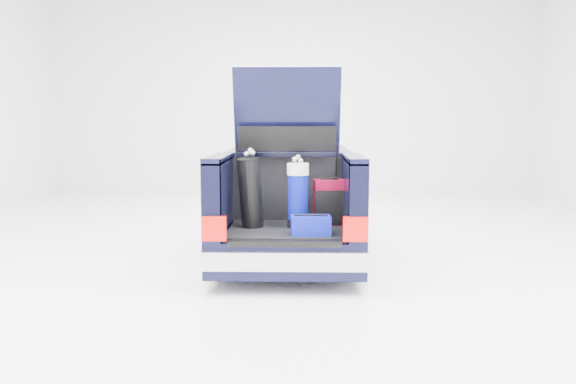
{
  "coord_description": "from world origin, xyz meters",
  "views": [
    {
      "loc": [
        0.17,
        -8.41,
        1.89
      ],
      "look_at": [
        0.0,
        -0.5,
        0.9
      ],
      "focal_mm": 38.0,
      "sensor_mm": 36.0,
      "label": 1
    }
  ],
  "objects_px": {
    "black_golf_bag": "(250,192)",
    "blue_duffel": "(311,225)",
    "red_suitcase": "(329,202)",
    "car": "(289,203)",
    "blue_golf_bag": "(298,195)"
  },
  "relations": [
    {
      "from": "black_golf_bag",
      "to": "blue_duffel",
      "type": "xyz_separation_m",
      "value": [
        0.69,
        -0.4,
        -0.31
      ]
    },
    {
      "from": "black_golf_bag",
      "to": "blue_golf_bag",
      "type": "bearing_deg",
      "value": 28.47
    },
    {
      "from": "red_suitcase",
      "to": "car",
      "type": "bearing_deg",
      "value": 104.7
    },
    {
      "from": "blue_golf_bag",
      "to": "blue_duffel",
      "type": "xyz_separation_m",
      "value": [
        0.14,
        -0.45,
        -0.28
      ]
    },
    {
      "from": "car",
      "to": "red_suitcase",
      "type": "relative_size",
      "value": 8.16
    },
    {
      "from": "red_suitcase",
      "to": "black_golf_bag",
      "type": "bearing_deg",
      "value": -172.73
    },
    {
      "from": "blue_golf_bag",
      "to": "red_suitcase",
      "type": "bearing_deg",
      "value": 8.19
    },
    {
      "from": "car",
      "to": "black_golf_bag",
      "type": "relative_size",
      "value": 5.06
    },
    {
      "from": "blue_golf_bag",
      "to": "black_golf_bag",
      "type": "bearing_deg",
      "value": 168.26
    },
    {
      "from": "car",
      "to": "black_golf_bag",
      "type": "bearing_deg",
      "value": -105.05
    },
    {
      "from": "car",
      "to": "blue_golf_bag",
      "type": "xyz_separation_m",
      "value": [
        0.13,
        -1.5,
        0.31
      ]
    },
    {
      "from": "red_suitcase",
      "to": "black_golf_bag",
      "type": "height_order",
      "value": "black_golf_bag"
    },
    {
      "from": "red_suitcase",
      "to": "black_golf_bag",
      "type": "distance_m",
      "value": 0.95
    },
    {
      "from": "black_golf_bag",
      "to": "blue_duffel",
      "type": "bearing_deg",
      "value": -6.53
    },
    {
      "from": "black_golf_bag",
      "to": "blue_golf_bag",
      "type": "relative_size",
      "value": 1.09
    }
  ]
}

